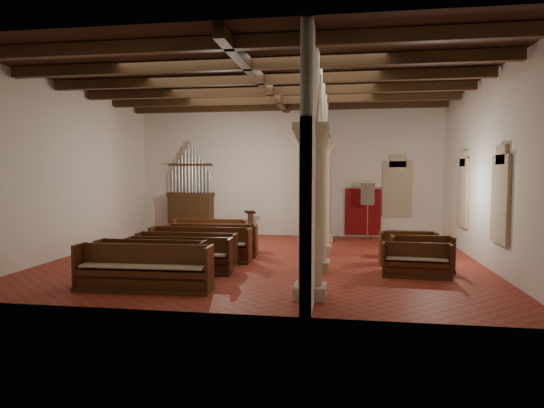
{
  "coord_description": "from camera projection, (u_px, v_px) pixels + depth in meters",
  "views": [
    {
      "loc": [
        2.49,
        -15.06,
        2.96
      ],
      "look_at": [
        0.13,
        0.5,
        1.85
      ],
      "focal_mm": 30.0,
      "sensor_mm": 36.0,
      "label": 1
    }
  ],
  "objects": [
    {
      "name": "nave_pew_1",
      "position": [
        151.0,
        267.0,
        12.4
      ],
      "size": [
        3.03,
        0.79,
        1.1
      ],
      "rotation": [
        0.0,
        0.0,
        0.02
      ],
      "color": "#3F2914",
      "rests_on": "floor"
    },
    {
      "name": "nave_pew_4",
      "position": [
        200.0,
        250.0,
        15.05
      ],
      "size": [
        3.39,
        0.78,
        1.13
      ],
      "rotation": [
        0.0,
        0.0,
        -0.01
      ],
      "color": "#3F2914",
      "rests_on": "floor"
    },
    {
      "name": "nave_pew_3",
      "position": [
        187.0,
        255.0,
        14.41
      ],
      "size": [
        3.22,
        0.7,
        1.03
      ],
      "rotation": [
        0.0,
        0.0,
        0.0
      ],
      "color": "#3F2914",
      "rests_on": "floor"
    },
    {
      "name": "aisle_pew_0",
      "position": [
        416.0,
        266.0,
        12.79
      ],
      "size": [
        1.91,
        0.77,
        0.96
      ],
      "rotation": [
        0.0,
        0.0,
        -0.07
      ],
      "color": "#3F2914",
      "rests_on": "floor"
    },
    {
      "name": "floor",
      "position": [
        266.0,
        259.0,
        15.44
      ],
      "size": [
        14.0,
        14.0,
        0.0
      ],
      "primitive_type": "plane",
      "color": "maroon",
      "rests_on": "ground"
    },
    {
      "name": "tube_heater_b",
      "position": [
        184.0,
        270.0,
        12.93
      ],
      "size": [
        0.96,
        0.44,
        0.1
      ],
      "primitive_type": "cylinder",
      "rotation": [
        0.0,
        1.57,
        0.36
      ],
      "color": "silver",
      "rests_on": "floor"
    },
    {
      "name": "dossal_curtain",
      "position": [
        363.0,
        212.0,
        20.67
      ],
      "size": [
        1.8,
        0.07,
        2.17
      ],
      "color": "maroon",
      "rests_on": "floor"
    },
    {
      "name": "nave_pew_5",
      "position": [
        212.0,
        246.0,
        16.04
      ],
      "size": [
        3.23,
        0.9,
        1.11
      ],
      "rotation": [
        0.0,
        0.0,
        0.05
      ],
      "color": "#3F2914",
      "rests_on": "floor"
    },
    {
      "name": "nave_pew_7",
      "position": [
        210.0,
        238.0,
        17.93
      ],
      "size": [
        2.93,
        0.89,
        1.09
      ],
      "rotation": [
        0.0,
        0.0,
        0.05
      ],
      "color": "#3F2914",
      "rests_on": "floor"
    },
    {
      "name": "nave_pew_6",
      "position": [
        215.0,
        243.0,
        16.9
      ],
      "size": [
        3.18,
        0.87,
        1.03
      ],
      "rotation": [
        0.0,
        0.0,
        0.06
      ],
      "color": "#3F2914",
      "rests_on": "floor"
    },
    {
      "name": "hymnal_box_a",
      "position": [
        199.0,
        283.0,
        11.09
      ],
      "size": [
        0.36,
        0.33,
        0.29
      ],
      "primitive_type": "cube",
      "rotation": [
        0.0,
        0.0,
        0.39
      ],
      "color": "#151891",
      "rests_on": "floor"
    },
    {
      "name": "window_back",
      "position": [
        397.0,
        189.0,
        20.43
      ],
      "size": [
        1.0,
        0.03,
        2.2
      ],
      "primitive_type": "cube",
      "color": "#357858",
      "rests_on": "wall_back"
    },
    {
      "name": "wall_right",
      "position": [
        487.0,
        171.0,
        14.18
      ],
      "size": [
        0.02,
        12.0,
        6.0
      ],
      "primitive_type": "cube",
      "color": "silver",
      "rests_on": "floor"
    },
    {
      "name": "nave_pew_2",
      "position": [
        179.0,
        261.0,
        13.3
      ],
      "size": [
        3.13,
        0.85,
        1.04
      ],
      "rotation": [
        0.0,
        0.0,
        0.05
      ],
      "color": "#3F2914",
      "rests_on": "floor"
    },
    {
      "name": "arcade",
      "position": [
        320.0,
        154.0,
        14.92
      ],
      "size": [
        0.9,
        11.9,
        6.0
      ],
      "color": "tan",
      "rests_on": "floor"
    },
    {
      "name": "aisle_pew_1",
      "position": [
        422.0,
        259.0,
        13.55
      ],
      "size": [
        1.83,
        0.78,
        1.06
      ],
      "rotation": [
        0.0,
        0.0,
        0.04
      ],
      "color": "#3F2914",
      "rests_on": "floor"
    },
    {
      "name": "tube_heater_a",
      "position": [
        162.0,
        284.0,
        11.41
      ],
      "size": [
        0.86,
        0.1,
        0.09
      ],
      "primitive_type": "cylinder",
      "rotation": [
        0.0,
        1.57,
        0.01
      ],
      "color": "white",
      "rests_on": "floor"
    },
    {
      "name": "window_right_b",
      "position": [
        464.0,
        193.0,
        16.71
      ],
      "size": [
        0.03,
        1.0,
        2.2
      ],
      "primitive_type": "cube",
      "color": "#357858",
      "rests_on": "wall_right"
    },
    {
      "name": "aisle_pew_3",
      "position": [
        411.0,
        249.0,
        15.54
      ],
      "size": [
        1.66,
        0.67,
        0.95
      ],
      "rotation": [
        0.0,
        0.0,
        0.02
      ],
      "color": "#3F2914",
      "rests_on": "floor"
    },
    {
      "name": "hymnal_box_c",
      "position": [
        215.0,
        257.0,
        14.52
      ],
      "size": [
        0.29,
        0.24,
        0.28
      ],
      "primitive_type": "cube",
      "rotation": [
        0.0,
        0.0,
        0.04
      ],
      "color": "#163298",
      "rests_on": "floor"
    },
    {
      "name": "wall_front",
      "position": [
        218.0,
        170.0,
        9.31
      ],
      "size": [
        14.0,
        0.02,
        6.0
      ],
      "primitive_type": "cube",
      "color": "silver",
      "rests_on": "floor"
    },
    {
      "name": "window_right_a",
      "position": [
        502.0,
        199.0,
        12.76
      ],
      "size": [
        0.03,
        1.0,
        2.2
      ],
      "primitive_type": "cube",
      "color": "#357858",
      "rests_on": "wall_right"
    },
    {
      "name": "ceiling",
      "position": [
        266.0,
        80.0,
        15.02
      ],
      "size": [
        14.0,
        14.0,
        0.0
      ],
      "primitive_type": "plane",
      "rotation": [
        3.14,
        0.0,
        0.0
      ],
      "color": "#321E10",
      "rests_on": "wall_back"
    },
    {
      "name": "processional_banner",
      "position": [
        367.0,
        221.0,
        19.76
      ],
      "size": [
        0.58,
        0.74,
        2.68
      ],
      "rotation": [
        0.0,
        0.0,
        -0.36
      ],
      "color": "#3F2914",
      "rests_on": "floor"
    },
    {
      "name": "aisle_pew_2",
      "position": [
        408.0,
        253.0,
        14.55
      ],
      "size": [
        1.8,
        0.8,
        1.05
      ],
      "rotation": [
        0.0,
        0.0,
        0.06
      ],
      "color": "#3F2914",
      "rests_on": "floor"
    },
    {
      "name": "wall_back",
      "position": [
        287.0,
        171.0,
        21.15
      ],
      "size": [
        14.0,
        0.02,
        6.0
      ],
      "primitive_type": "cube",
      "color": "silver",
      "rests_on": "floor"
    },
    {
      "name": "nave_pew_0",
      "position": [
        144.0,
        275.0,
        11.35
      ],
      "size": [
        3.48,
        0.87,
        1.15
      ],
      "rotation": [
        0.0,
        0.0,
        0.03
      ],
      "color": "#3F2914",
      "rests_on": "floor"
    },
    {
      "name": "ceiling_beams",
      "position": [
        266.0,
        86.0,
        15.03
      ],
      "size": [
        13.8,
        11.8,
        0.3
      ],
      "primitive_type": null,
      "color": "#3F2914",
      "rests_on": "wall_back"
    },
    {
      "name": "hymnal_box_b",
      "position": [
        205.0,
        267.0,
        13.01
      ],
      "size": [
        0.35,
        0.32,
        0.29
      ],
      "primitive_type": "cube",
      "rotation": [
        0.0,
        0.0,
        0.31
      ],
      "color": "navy",
      "rests_on": "floor"
    },
    {
      "name": "lectern",
      "position": [
        251.0,
        225.0,
        21.06
      ],
      "size": [
        0.51,
        0.52,
        1.22
      ],
      "rotation": [
        0.0,
        0.0,
        -0.07
      ],
      "color": "#3B1D12",
      "rests_on": "floor"
    },
    {
      "name": "pipe_organ",
      "position": [
        191.0,
        206.0,
        21.44
      ],
      "size": [
        2.1,
        0.85,
        4.4
      ],
      "color": "#3F2914",
      "rests_on": "floor"
    },
    {
      "name": "wall_left",
      "position": [
        73.0,
        171.0,
        16.27
      ],
      "size": [
        0.02,
        12.0,
        6.0
      ],
      "primitive_type": "cube",
      "color": "silver",
      "rests_on": "floor"
    }
  ]
}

